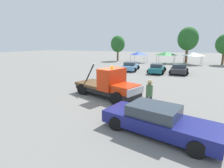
{
  "coord_description": "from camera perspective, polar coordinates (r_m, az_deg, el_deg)",
  "views": [
    {
      "loc": [
        5.65,
        -12.07,
        4.07
      ],
      "look_at": [
        0.5,
        0.0,
        1.05
      ],
      "focal_mm": 28.0,
      "sensor_mm": 36.0,
      "label": 1
    }
  ],
  "objects": [
    {
      "name": "canopy_tent_white",
      "position": [
        38.42,
        24.96,
        8.84
      ],
      "size": [
        3.29,
        3.29,
        2.45
      ],
      "color": "#9E9EA3",
      "rests_on": "ground"
    },
    {
      "name": "parked_car_skyblue",
      "position": [
        27.56,
        6.0,
        5.77
      ],
      "size": [
        2.85,
        4.77,
        1.34
      ],
      "rotation": [
        0.0,
        0.0,
        1.69
      ],
      "color": "#669ED1",
      "rests_on": "ground"
    },
    {
      "name": "ground_plane",
      "position": [
        13.94,
        -1.9,
        -4.03
      ],
      "size": [
        160.0,
        160.0,
        0.0
      ],
      "primitive_type": "plane",
      "color": "gray"
    },
    {
      "name": "tow_truck",
      "position": [
        13.45,
        -0.86,
        -0.4
      ],
      "size": [
        5.97,
        3.71,
        2.51
      ],
      "rotation": [
        0.0,
        0.0,
        -0.35
      ],
      "color": "black",
      "rests_on": "ground"
    },
    {
      "name": "person_near_truck",
      "position": [
        11.09,
        12.07,
        -2.71
      ],
      "size": [
        0.43,
        0.43,
        1.92
      ],
      "rotation": [
        0.0,
        0.0,
        5.23
      ],
      "color": "#38383D",
      "rests_on": "ground"
    },
    {
      "name": "tree_center",
      "position": [
        42.87,
        1.9,
        12.89
      ],
      "size": [
        3.35,
        3.35,
        5.99
      ],
      "color": "brown",
      "rests_on": "ground"
    },
    {
      "name": "foreground_car",
      "position": [
        8.45,
        14.69,
        -11.37
      ],
      "size": [
        5.52,
        2.98,
        1.34
      ],
      "rotation": [
        0.0,
        0.0,
        -0.23
      ],
      "color": "navy",
      "rests_on": "ground"
    },
    {
      "name": "canopy_tent_blue",
      "position": [
        39.2,
        8.85,
        9.9
      ],
      "size": [
        3.02,
        3.02,
        2.42
      ],
      "color": "#9E9EA3",
      "rests_on": "ground"
    },
    {
      "name": "parked_car_charcoal",
      "position": [
        26.35,
        21.07,
        4.64
      ],
      "size": [
        2.56,
        4.65,
        1.34
      ],
      "rotation": [
        0.0,
        0.0,
        1.58
      ],
      "color": "#2D2D33",
      "rests_on": "ground"
    },
    {
      "name": "canopy_tent_green",
      "position": [
        39.09,
        17.28,
        9.5
      ],
      "size": [
        3.46,
        3.46,
        2.44
      ],
      "color": "#9E9EA3",
      "rests_on": "ground"
    },
    {
      "name": "tree_left",
      "position": [
        42.01,
        23.55,
        13.33
      ],
      "size": [
        4.26,
        4.26,
        7.6
      ],
      "color": "brown",
      "rests_on": "ground"
    },
    {
      "name": "parked_car_teal",
      "position": [
        25.94,
        14.48,
        4.98
      ],
      "size": [
        2.49,
        4.75,
        1.34
      ],
      "rotation": [
        0.0,
        0.0,
        1.61
      ],
      "color": "#196670",
      "rests_on": "ground"
    }
  ]
}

